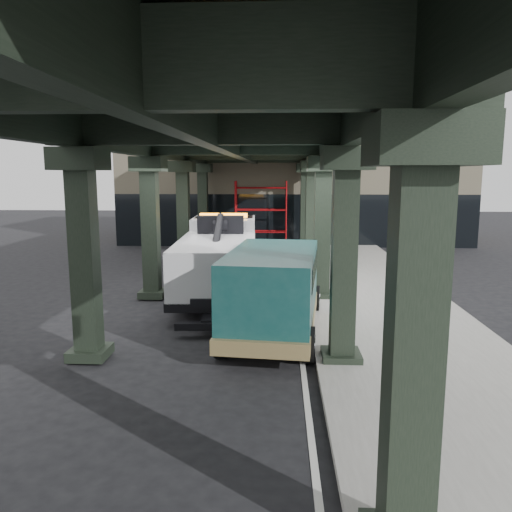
# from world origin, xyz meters

# --- Properties ---
(ground) EXTENTS (90.00, 90.00, 0.00)m
(ground) POSITION_xyz_m (0.00, 0.00, 0.00)
(ground) COLOR black
(ground) RESTS_ON ground
(sidewalk) EXTENTS (5.00, 40.00, 0.15)m
(sidewalk) POSITION_xyz_m (4.50, 2.00, 0.07)
(sidewalk) COLOR gray
(sidewalk) RESTS_ON ground
(lane_stripe) EXTENTS (0.12, 38.00, 0.01)m
(lane_stripe) POSITION_xyz_m (1.70, 2.00, 0.01)
(lane_stripe) COLOR silver
(lane_stripe) RESTS_ON ground
(viaduct) EXTENTS (7.40, 32.00, 6.40)m
(viaduct) POSITION_xyz_m (-0.40, 2.00, 5.46)
(viaduct) COLOR black
(viaduct) RESTS_ON ground
(building) EXTENTS (22.00, 10.00, 8.00)m
(building) POSITION_xyz_m (2.00, 20.00, 4.00)
(building) COLOR #C6B793
(building) RESTS_ON ground
(scaffolding) EXTENTS (3.08, 0.88, 4.00)m
(scaffolding) POSITION_xyz_m (0.00, 14.64, 2.11)
(scaffolding) COLOR #AC0D11
(scaffolding) RESTS_ON ground
(tow_truck) EXTENTS (3.03, 9.20, 2.98)m
(tow_truck) POSITION_xyz_m (-1.07, 3.06, 1.45)
(tow_truck) COLOR black
(tow_truck) RESTS_ON ground
(towed_van) EXTENTS (2.90, 6.17, 2.42)m
(towed_van) POSITION_xyz_m (0.99, -1.94, 1.30)
(towed_van) COLOR #113D3C
(towed_van) RESTS_ON ground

